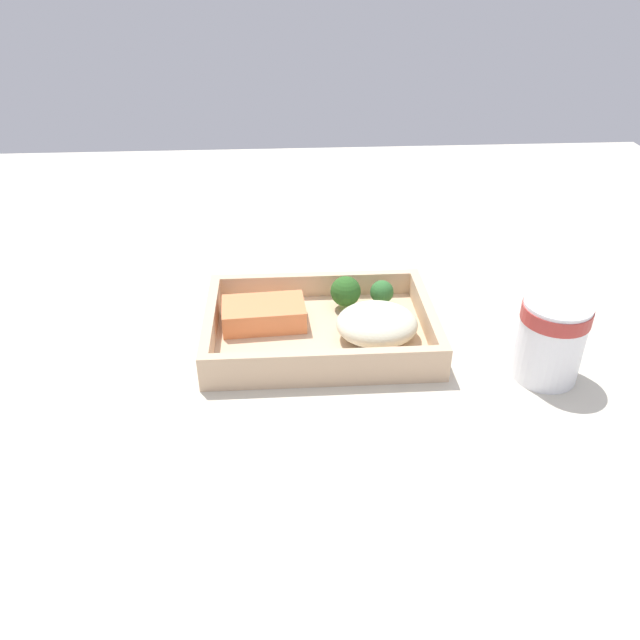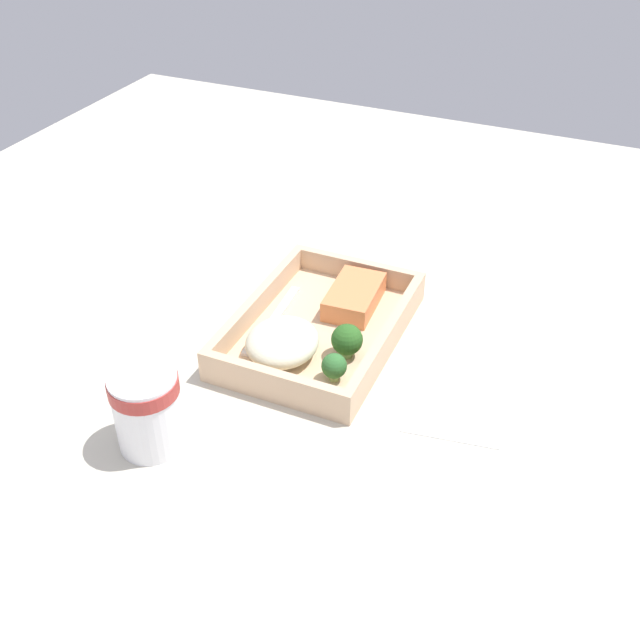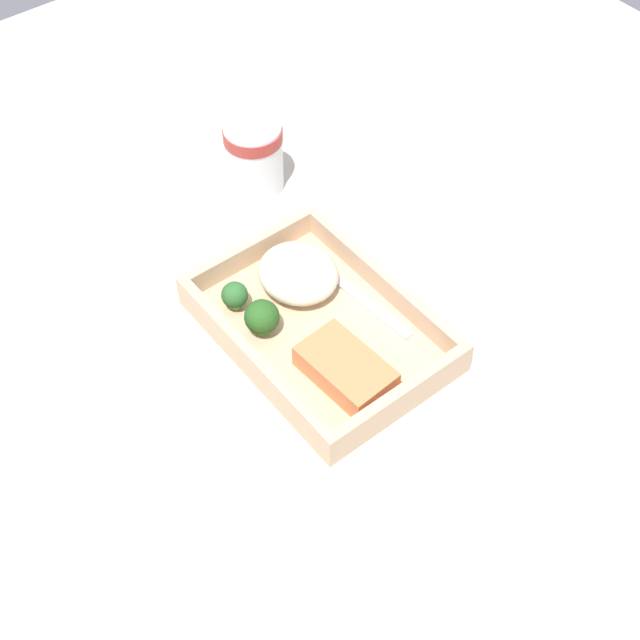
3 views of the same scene
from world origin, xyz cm
name	(u,v)px [view 1 (image 1 of 3)]	position (x,y,z in cm)	size (l,w,h in cm)	color
ground_plane	(320,345)	(0.00, 0.00, -1.00)	(160.00, 160.00, 2.00)	beige
takeout_tray	(320,335)	(0.00, 0.00, 0.60)	(27.35, 19.21, 1.20)	#D3B08B
tray_rim	(320,320)	(0.00, 0.00, 2.71)	(27.35, 19.21, 3.02)	#D3B08B
salmon_fillet	(264,314)	(-6.78, 1.98, 2.61)	(10.05, 6.00, 2.83)	#E8824D
mashed_potatoes	(377,324)	(6.58, -2.08, 3.19)	(9.64, 8.77, 3.99)	beige
broccoli_floret_1	(382,292)	(8.29, 5.43, 3.16)	(3.01, 3.01, 3.55)	#88A760
broccoli_floret_2	(346,292)	(3.58, 5.12, 3.58)	(3.86, 3.86, 4.40)	#77A256
fork	(340,357)	(1.88, -6.09, 1.42)	(15.88, 2.82, 0.44)	silver
paper_cup	(551,336)	(24.50, -8.96, 5.23)	(7.32, 7.32, 9.36)	white
receipt_slip	(361,264)	(7.39, 19.50, 0.12)	(8.15, 11.16, 0.24)	white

